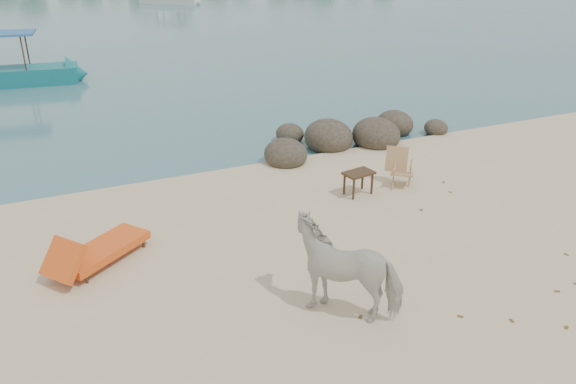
# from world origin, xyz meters

# --- Properties ---
(boulders) EXTENTS (6.35, 2.88, 1.06)m
(boulders) POSITION_xyz_m (3.40, 6.45, 0.22)
(boulders) COLOR #322C21
(boulders) RESTS_ON ground
(cow) EXTENTS (1.96, 1.88, 1.58)m
(cow) POSITION_xyz_m (-0.69, -0.66, 0.79)
(cow) COLOR beige
(cow) RESTS_ON ground
(side_table) EXTENTS (0.78, 0.57, 0.57)m
(side_table) POSITION_xyz_m (1.79, 3.15, 0.29)
(side_table) COLOR black
(side_table) RESTS_ON ground
(lounge_chair) EXTENTS (2.28, 1.96, 0.67)m
(lounge_chair) POSITION_xyz_m (-4.18, 2.52, 0.34)
(lounge_chair) COLOR #DB5719
(lounge_chair) RESTS_ON ground
(deck_chair) EXTENTS (0.87, 0.87, 0.92)m
(deck_chair) POSITION_xyz_m (3.04, 3.14, 0.46)
(deck_chair) COLOR #9F724F
(deck_chair) RESTS_ON ground
(dead_leaves) EXTENTS (8.02, 5.72, 0.00)m
(dead_leaves) POSITION_xyz_m (1.56, -0.50, 0.00)
(dead_leaves) COLOR brown
(dead_leaves) RESTS_ON ground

